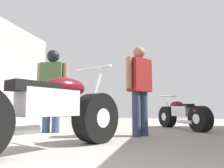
% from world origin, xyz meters
% --- Properties ---
extents(ground_plane, '(14.89, 14.89, 0.00)m').
position_xyz_m(ground_plane, '(0.00, 3.00, 0.00)').
color(ground_plane, gray).
extents(motorcycle_maroon_cruiser, '(1.19, 2.15, 1.05)m').
position_xyz_m(motorcycle_maroon_cruiser, '(-0.27, 1.93, 0.43)').
color(motorcycle_maroon_cruiser, black).
rests_on(motorcycle_maroon_cruiser, ground_plane).
extents(motorcycle_black_naked, '(1.09, 1.57, 0.81)m').
position_xyz_m(motorcycle_black_naked, '(1.41, 4.96, 0.33)').
color(motorcycle_black_naked, black).
rests_on(motorcycle_black_naked, ground_plane).
extents(mechanic_in_blue, '(0.45, 0.58, 1.59)m').
position_xyz_m(mechanic_in_blue, '(0.59, 3.53, 0.90)').
color(mechanic_in_blue, '#2D3851').
rests_on(mechanic_in_blue, ground_plane).
extents(mechanic_with_helmet, '(0.66, 0.30, 1.68)m').
position_xyz_m(mechanic_with_helmet, '(-1.20, 3.64, 1.01)').
color(mechanic_with_helmet, '#384766').
rests_on(mechanic_with_helmet, ground_plane).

